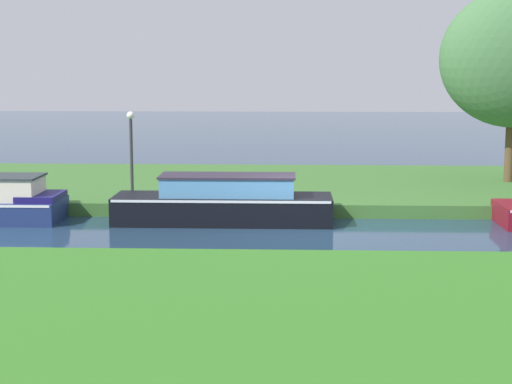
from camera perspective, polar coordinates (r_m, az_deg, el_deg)
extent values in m
plane|color=navy|center=(22.33, 3.21, -2.77)|extent=(120.00, 120.00, 0.00)
cube|color=#3B6D2D|center=(29.19, 3.02, 0.35)|extent=(72.00, 10.00, 0.40)
cube|color=#337423|center=(13.56, 3.78, -9.52)|extent=(72.00, 10.00, 0.40)
cube|color=black|center=(23.51, -2.31, -1.20)|extent=(6.22, 1.73, 0.79)
cube|color=white|center=(23.45, -2.31, -0.34)|extent=(6.10, 1.76, 0.07)
cube|color=#5492C7|center=(23.39, -1.97, 0.41)|extent=(3.76, 1.31, 0.54)
cube|color=#2E2735|center=(23.35, -1.98, 1.13)|extent=(3.86, 1.38, 0.06)
cube|color=#191458|center=(24.44, -14.69, -0.31)|extent=(1.11, 1.57, 0.18)
cylinder|color=brown|center=(30.27, 17.23, 3.51)|extent=(0.32, 0.32, 3.01)
cylinder|color=#333338|center=(26.08, -8.64, 2.38)|extent=(0.10, 0.10, 2.41)
sphere|color=white|center=(25.97, -8.71, 5.29)|extent=(0.24, 0.24, 0.24)
cylinder|color=#503124|center=(26.20, -16.89, 0.18)|extent=(0.12, 0.12, 0.65)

